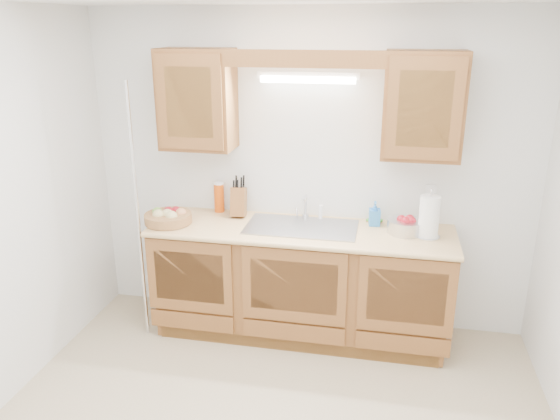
% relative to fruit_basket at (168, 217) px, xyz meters
% --- Properties ---
extents(room, '(3.52, 3.50, 2.50)m').
position_rel_fruit_basket_xyz_m(room, '(1.03, -1.10, 0.30)').
color(room, tan).
rests_on(room, ground).
extents(base_cabinets, '(2.20, 0.60, 0.86)m').
position_rel_fruit_basket_xyz_m(base_cabinets, '(1.03, 0.10, -0.51)').
color(base_cabinets, brown).
rests_on(base_cabinets, ground).
extents(countertop, '(2.30, 0.63, 0.04)m').
position_rel_fruit_basket_xyz_m(countertop, '(1.03, 0.08, -0.07)').
color(countertop, '#DFAE75').
rests_on(countertop, base_cabinets).
extents(upper_cabinet_left, '(0.55, 0.33, 0.75)m').
position_rel_fruit_basket_xyz_m(upper_cabinet_left, '(0.20, 0.23, 0.87)').
color(upper_cabinet_left, brown).
rests_on(upper_cabinet_left, room).
extents(upper_cabinet_right, '(0.55, 0.33, 0.75)m').
position_rel_fruit_basket_xyz_m(upper_cabinet_right, '(1.86, 0.23, 0.87)').
color(upper_cabinet_right, brown).
rests_on(upper_cabinet_right, room).
extents(valance, '(2.20, 0.05, 0.12)m').
position_rel_fruit_basket_xyz_m(valance, '(1.03, 0.09, 1.19)').
color(valance, brown).
rests_on(valance, room).
extents(fluorescent_fixture, '(0.76, 0.08, 0.08)m').
position_rel_fruit_basket_xyz_m(fluorescent_fixture, '(1.03, 0.32, 1.05)').
color(fluorescent_fixture, white).
rests_on(fluorescent_fixture, room).
extents(sink, '(0.84, 0.46, 0.36)m').
position_rel_fruit_basket_xyz_m(sink, '(1.03, 0.11, -0.12)').
color(sink, '#9E9EA3').
rests_on(sink, countertop).
extents(wire_shelf_pole, '(0.03, 0.03, 2.00)m').
position_rel_fruit_basket_xyz_m(wire_shelf_pole, '(-0.17, -0.17, 0.05)').
color(wire_shelf_pole, silver).
rests_on(wire_shelf_pole, ground).
extents(outlet_plate, '(0.08, 0.01, 0.12)m').
position_rel_fruit_basket_xyz_m(outlet_plate, '(1.98, 0.39, 0.20)').
color(outlet_plate, white).
rests_on(outlet_plate, room).
extents(fruit_basket, '(0.47, 0.47, 0.11)m').
position_rel_fruit_basket_xyz_m(fruit_basket, '(0.00, 0.00, 0.00)').
color(fruit_basket, '#A97444').
rests_on(fruit_basket, countertop).
extents(knife_block, '(0.13, 0.20, 0.34)m').
position_rel_fruit_basket_xyz_m(knife_block, '(0.49, 0.28, 0.07)').
color(knife_block, brown).
rests_on(knife_block, countertop).
extents(orange_canister, '(0.10, 0.10, 0.25)m').
position_rel_fruit_basket_xyz_m(orange_canister, '(0.31, 0.34, 0.07)').
color(orange_canister, '#CE4B0B').
rests_on(orange_canister, countertop).
extents(soap_bottle, '(0.09, 0.10, 0.19)m').
position_rel_fruit_basket_xyz_m(soap_bottle, '(1.57, 0.27, 0.04)').
color(soap_bottle, '#297BD1').
rests_on(soap_bottle, countertop).
extents(sponge, '(0.13, 0.11, 0.02)m').
position_rel_fruit_basket_xyz_m(sponge, '(1.57, 0.34, -0.04)').
color(sponge, '#CC333F').
rests_on(sponge, countertop).
extents(paper_towel, '(0.18, 0.18, 0.37)m').
position_rel_fruit_basket_xyz_m(paper_towel, '(1.96, 0.09, 0.10)').
color(paper_towel, silver).
rests_on(paper_towel, countertop).
extents(apple_bowl, '(0.31, 0.31, 0.14)m').
position_rel_fruit_basket_xyz_m(apple_bowl, '(1.80, 0.15, 0.01)').
color(apple_bowl, silver).
rests_on(apple_bowl, countertop).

